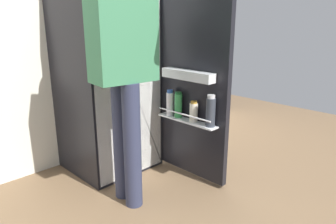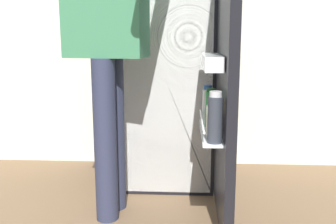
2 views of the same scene
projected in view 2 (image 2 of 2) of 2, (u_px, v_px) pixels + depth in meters
ground_plane at (156, 213)px, 2.16m from camera, size 6.14×6.14×0.00m
refrigerator at (166, 60)px, 2.50m from camera, size 0.73×1.29×1.66m
person at (108, 22)px, 1.96m from camera, size 0.56×0.78×1.75m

